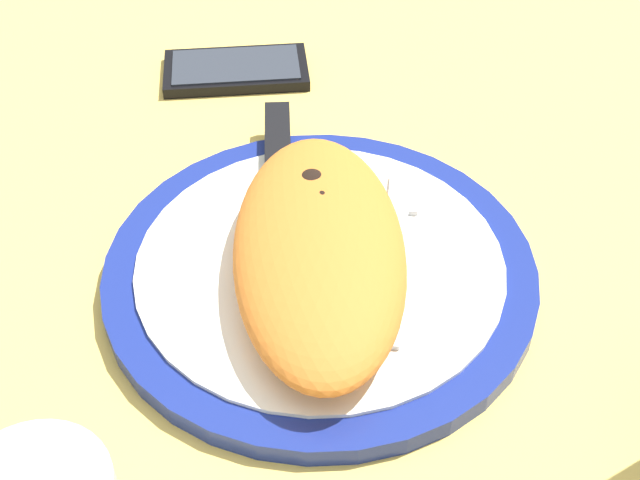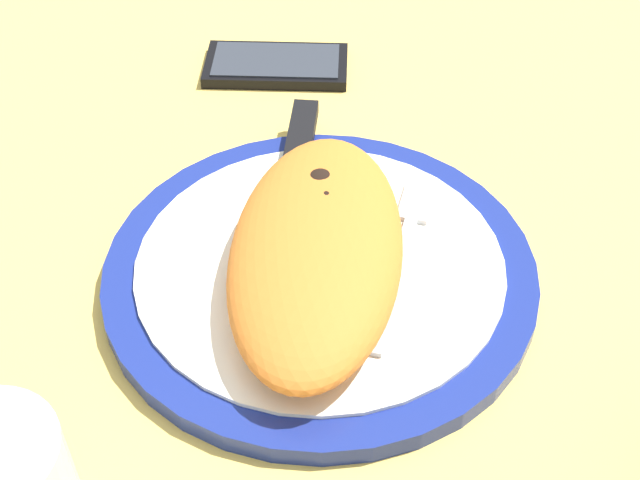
{
  "view_description": "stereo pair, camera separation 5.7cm",
  "coord_description": "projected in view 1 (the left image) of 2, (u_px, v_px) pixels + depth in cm",
  "views": [
    {
      "loc": [
        -41.17,
        -2.07,
        42.95
      ],
      "look_at": [
        0.0,
        0.0,
        3.77
      ],
      "focal_mm": 48.24,
      "sensor_mm": 36.0,
      "label": 1
    },
    {
      "loc": [
        -40.5,
        -7.71,
        42.95
      ],
      "look_at": [
        0.0,
        0.0,
        3.77
      ],
      "focal_mm": 48.24,
      "sensor_mm": 36.0,
      "label": 2
    }
  ],
  "objects": [
    {
      "name": "fork",
      "position": [
        400.0,
        238.0,
        0.6
      ],
      "size": [
        16.59,
        2.68,
        0.4
      ],
      "color": "silver",
      "rests_on": "plate"
    },
    {
      "name": "plate",
      "position": [
        320.0,
        271.0,
        0.59
      ],
      "size": [
        29.56,
        29.56,
        1.77
      ],
      "color": "navy",
      "rests_on": "ground_plane"
    },
    {
      "name": "knife",
      "position": [
        278.0,
        174.0,
        0.64
      ],
      "size": [
        24.68,
        4.13,
        1.2
      ],
      "color": "silver",
      "rests_on": "plate"
    },
    {
      "name": "calzone",
      "position": [
        318.0,
        250.0,
        0.56
      ],
      "size": [
        24.24,
        13.32,
        4.45
      ],
      "color": "orange",
      "rests_on": "plate"
    },
    {
      "name": "ground_plane",
      "position": [
        320.0,
        294.0,
        0.61
      ],
      "size": [
        150.0,
        150.0,
        3.0
      ],
      "primitive_type": "cube",
      "color": "#DBB756"
    },
    {
      "name": "smartphone",
      "position": [
        236.0,
        70.0,
        0.78
      ],
      "size": [
        8.52,
        13.78,
        1.16
      ],
      "color": "black",
      "rests_on": "ground_plane"
    }
  ]
}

